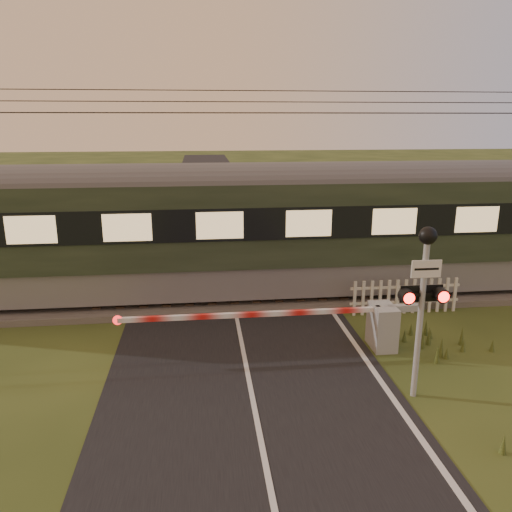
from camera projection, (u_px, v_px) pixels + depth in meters
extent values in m
plane|color=#2C3B16|center=(256.00, 416.00, 9.26)|extent=(160.00, 160.00, 0.00)
cube|color=black|center=(256.00, 416.00, 9.26)|extent=(6.00, 140.00, 0.02)
cube|color=#47423D|center=(232.00, 295.00, 15.47)|extent=(140.00, 3.40, 0.24)
cube|color=slate|center=(234.00, 297.00, 14.73)|extent=(140.00, 0.08, 0.14)
cube|color=slate|center=(231.00, 282.00, 16.11)|extent=(140.00, 0.08, 0.14)
cube|color=#2D2116|center=(232.00, 291.00, 15.44)|extent=(0.24, 2.20, 0.06)
cylinder|color=black|center=(231.00, 113.00, 13.74)|extent=(120.00, 0.02, 0.02)
cylinder|color=black|center=(229.00, 113.00, 14.31)|extent=(120.00, 0.02, 0.02)
cylinder|color=black|center=(230.00, 90.00, 13.87)|extent=(120.00, 0.02, 0.02)
cylinder|color=black|center=(230.00, 102.00, 13.95)|extent=(120.00, 0.02, 0.02)
cube|color=slate|center=(219.00, 273.00, 15.23)|extent=(19.00, 2.51, 0.94)
cube|color=black|center=(218.00, 220.00, 14.79)|extent=(19.79, 2.73, 2.36)
cylinder|color=#4C4C4F|center=(217.00, 180.00, 14.48)|extent=(19.79, 0.96, 0.96)
cube|color=#FFD893|center=(220.00, 225.00, 13.41)|extent=(17.02, 0.04, 0.74)
cube|color=gray|center=(382.00, 327.00, 11.94)|extent=(0.53, 0.83, 1.07)
cylinder|color=gray|center=(376.00, 327.00, 11.92)|extent=(0.12, 0.12, 1.07)
cube|color=gray|center=(405.00, 308.00, 11.88)|extent=(0.87, 0.16, 0.16)
cube|color=red|center=(251.00, 314.00, 11.48)|extent=(6.03, 0.11, 0.11)
cylinder|color=red|center=(117.00, 320.00, 11.15)|extent=(0.21, 0.04, 0.21)
cylinder|color=gray|center=(420.00, 323.00, 9.55)|extent=(0.11, 0.11, 3.13)
cube|color=white|center=(426.00, 269.00, 9.20)|extent=(0.57, 0.03, 0.33)
sphere|color=black|center=(428.00, 236.00, 9.10)|extent=(0.33, 0.33, 0.33)
cube|color=black|center=(422.00, 294.00, 9.40)|extent=(0.78, 0.06, 0.06)
cylinder|color=#FF140C|center=(409.00, 298.00, 9.19)|extent=(0.21, 0.02, 0.21)
cylinder|color=#FF140C|center=(444.00, 297.00, 9.26)|extent=(0.21, 0.02, 0.21)
cube|color=black|center=(421.00, 294.00, 9.45)|extent=(0.84, 0.02, 0.33)
cube|color=silver|center=(404.00, 302.00, 14.13)|extent=(3.19, 0.04, 0.07)
cube|color=silver|center=(406.00, 287.00, 14.01)|extent=(3.19, 0.04, 0.07)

